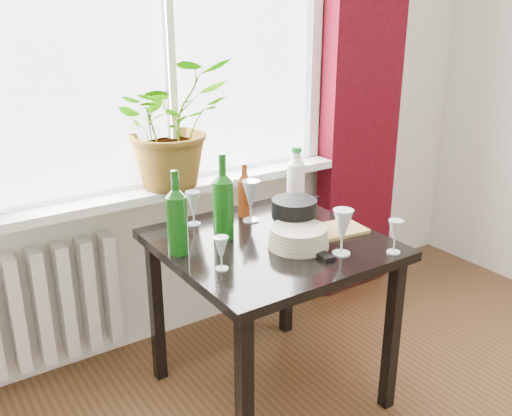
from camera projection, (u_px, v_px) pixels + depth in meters
window at (166, 15)px, 2.50m from camera, size 1.72×0.08×1.62m
windowsill at (181, 187)px, 2.71m from camera, size 1.72×0.20×0.04m
curtain at (363, 71)px, 3.12m from camera, size 0.50×0.12×2.56m
radiator at (29, 311)px, 2.50m from camera, size 0.80×0.10×0.55m
table at (270, 260)px, 2.36m from camera, size 0.85×0.85×0.74m
potted_plant at (171, 123)px, 2.57m from camera, size 0.54×0.47×0.59m
wine_bottle_left at (177, 212)px, 2.15m from camera, size 0.09×0.09×0.34m
wine_bottle_right at (223, 196)px, 2.29m from camera, size 0.09×0.09×0.36m
bottle_amber at (245, 190)px, 2.55m from camera, size 0.06×0.06×0.25m
cleaning_bottle at (296, 177)px, 2.65m from camera, size 0.10×0.10×0.29m
wineglass_front_right at (342, 232)px, 2.17m from camera, size 0.10×0.10×0.19m
wineglass_far_right at (395, 236)px, 2.18m from camera, size 0.08×0.08×0.14m
wineglass_back_center at (251, 200)px, 2.50m from camera, size 0.10×0.10×0.19m
wineglass_back_left at (193, 208)px, 2.46m from camera, size 0.07×0.07×0.15m
wineglass_front_left at (221, 253)px, 2.05m from camera, size 0.07×0.07×0.13m
plate_stack at (298, 237)px, 2.25m from camera, size 0.29×0.29×0.08m
fondue_pot at (294, 216)px, 2.37m from camera, size 0.24×0.22×0.15m
tv_remote at (319, 253)px, 2.19m from camera, size 0.06×0.16×0.02m
cutting_board at (333, 230)px, 2.41m from camera, size 0.28×0.20×0.01m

